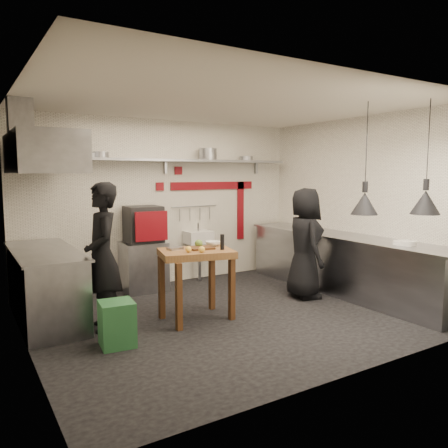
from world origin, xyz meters
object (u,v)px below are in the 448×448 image
oven_stand (144,266)px  combi_oven (143,224)px  prep_table (197,285)px  chef_right (305,243)px  chef_left (103,257)px  green_bin (117,324)px

oven_stand → combi_oven: combi_oven is taller
prep_table → chef_right: bearing=15.0°
chef_left → chef_right: chef_left is taller
chef_right → oven_stand: bearing=68.2°
oven_stand → combi_oven: (0.01, -0.01, 0.69)m
chef_left → chef_right: size_ratio=1.07×
combi_oven → chef_right: (1.97, -1.64, -0.25)m
combi_oven → green_bin: 2.46m
green_bin → chef_right: (3.07, 0.39, 0.59)m
oven_stand → chef_right: size_ratio=0.48×
chef_left → combi_oven: bearing=150.0°
green_bin → prep_table: 1.24m
combi_oven → chef_left: (-1.07, -1.42, -0.19)m
combi_oven → green_bin: (-1.11, -2.03, -0.84)m
prep_table → green_bin: bearing=-150.7°
oven_stand → chef_left: chef_left is taller
prep_table → chef_left: size_ratio=0.51×
prep_table → chef_left: 1.25m
prep_table → combi_oven: bearing=105.6°
chef_right → chef_left: bearing=104.0°
chef_right → prep_table: bearing=109.7°
green_bin → oven_stand: bearing=61.7°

